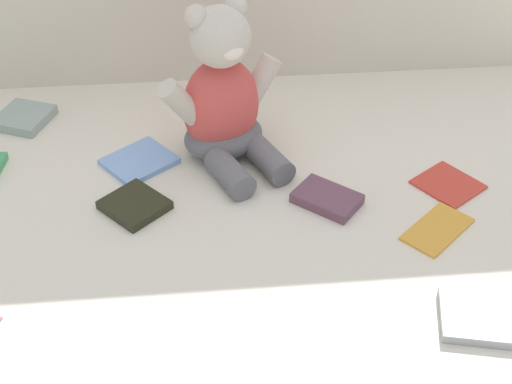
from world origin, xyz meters
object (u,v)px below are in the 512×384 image
object	(u,v)px
book_case_1	(24,118)
book_case_3	(475,317)
book_case_12	(135,205)
book_case_7	(438,228)
teddy_bear	(224,102)
book_case_9	(448,183)
book_case_5	(327,198)
book_case_8	(139,161)

from	to	relation	value
book_case_1	book_case_3	distance (m)	0.91
book_case_3	book_case_12	distance (m)	0.56
book_case_1	book_case_7	world-z (taller)	book_case_1
teddy_bear	book_case_1	distance (m)	0.42
book_case_1	book_case_12	size ratio (longest dim) A/B	1.04
book_case_1	book_case_7	distance (m)	0.81
book_case_7	book_case_9	xyz separation A→B (m)	(0.05, 0.11, -0.00)
book_case_9	book_case_7	bearing A→B (deg)	120.02
teddy_bear	book_case_3	size ratio (longest dim) A/B	3.02
book_case_3	book_case_12	world-z (taller)	same
book_case_9	book_case_5	bearing A→B (deg)	62.09
book_case_8	book_case_9	bearing A→B (deg)	-139.56
teddy_bear	book_case_12	distance (m)	0.24
book_case_5	book_case_7	world-z (taller)	book_case_5
teddy_bear	book_case_1	bearing A→B (deg)	135.34
teddy_bear	book_case_7	bearing A→B (deg)	-62.38
teddy_bear	book_case_5	distance (m)	0.25
book_case_5	book_case_12	distance (m)	0.32
teddy_bear	book_case_9	distance (m)	0.42
book_case_8	book_case_12	xyz separation A→B (m)	(-0.00, -0.13, 0.00)
book_case_12	book_case_1	bearing A→B (deg)	85.99
teddy_bear	book_case_3	bearing A→B (deg)	-78.67
book_case_3	book_case_1	bearing A→B (deg)	-115.95
book_case_7	book_case_8	size ratio (longest dim) A/B	1.08
book_case_5	book_case_8	distance (m)	0.35
teddy_bear	book_case_9	size ratio (longest dim) A/B	2.93
book_case_7	book_case_8	world-z (taller)	same
book_case_7	book_case_12	distance (m)	0.50
book_case_7	book_case_12	size ratio (longest dim) A/B	1.29
book_case_1	teddy_bear	bearing A→B (deg)	-87.26
book_case_3	book_case_7	size ratio (longest dim) A/B	0.78
book_case_1	book_case_9	size ratio (longest dim) A/B	1.00
book_case_3	book_case_12	xyz separation A→B (m)	(-0.48, 0.29, -0.00)
book_case_9	book_case_12	distance (m)	0.54
teddy_bear	book_case_8	distance (m)	0.19
book_case_8	book_case_9	xyz separation A→B (m)	(0.54, -0.11, -0.00)
book_case_8	book_case_9	size ratio (longest dim) A/B	1.16
book_case_12	book_case_7	bearing A→B (deg)	-53.96
book_case_12	teddy_bear	bearing A→B (deg)	0.90
teddy_bear	book_case_3	world-z (taller)	teddy_bear
book_case_1	book_case_8	size ratio (longest dim) A/B	0.86
teddy_bear	book_case_7	xyz separation A→B (m)	(0.33, -0.25, -0.10)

